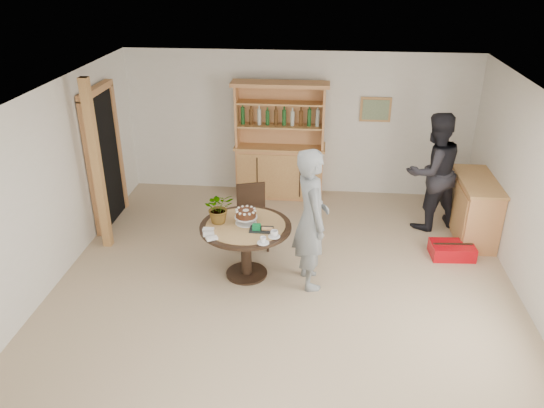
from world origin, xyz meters
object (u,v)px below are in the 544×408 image
Objects in this scene: hutch at (280,159)px; dining_table at (246,235)px; red_suitcase at (452,250)px; teen_boy at (311,219)px; adult_person at (433,172)px; sideboard at (474,208)px; dining_chair at (252,212)px.

hutch is 1.70× the size of dining_table.
dining_table is 1.92× the size of red_suitcase.
hutch is 1.09× the size of teen_boy.
adult_person is (2.43, -0.96, 0.24)m from hutch.
teen_boy reaches higher than dining_table.
sideboard is 3.56m from dining_table.
adult_person reaches higher than dining_chair.
hutch is at bearing 85.03° from dining_table.
dining_chair is at bearing -97.94° from hutch.
dining_table is (-3.27, -1.40, 0.13)m from sideboard.
hutch is at bearing -47.13° from adult_person.
dining_table is at bearing -105.36° from dining_chair.
teen_boy is at bearing -63.65° from dining_chair.
sideboard is at bearing 54.48° from red_suitcase.
sideboard is 3.34m from dining_chair.
dining_chair is 2.84m from adult_person.
dining_table reaches higher than red_suitcase.
teen_boy reaches higher than adult_person.
adult_person is (2.68, 0.86, 0.39)m from dining_chair.
hutch reaches higher than red_suitcase.
hutch is 1.10× the size of adult_person.
hutch is 1.84m from dining_chair.
sideboard is at bearing -73.37° from teen_boy.
sideboard is at bearing 129.37° from adult_person.
dining_chair is 1.51× the size of red_suitcase.
dining_chair reaches higher than sideboard.
hutch reaches higher than sideboard.
dining_chair is at bearing 28.22° from teen_boy.
sideboard is 0.68× the size of adult_person.
adult_person is 1.27m from red_suitcase.
adult_person is at bearing 155.01° from sideboard.
hutch is 3.27× the size of red_suitcase.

